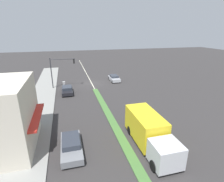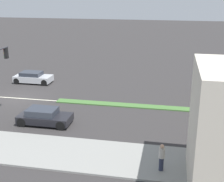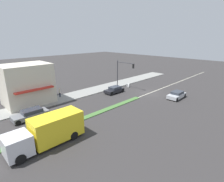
{
  "view_description": "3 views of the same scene",
  "coord_description": "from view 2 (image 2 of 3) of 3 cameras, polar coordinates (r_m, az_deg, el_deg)",
  "views": [
    {
      "loc": [
        4.84,
        34.48,
        10.52
      ],
      "look_at": [
        -1.85,
        9.36,
        1.36
      ],
      "focal_mm": 28.0,
      "sensor_mm": 36.0,
      "label": 1
    },
    {
      "loc": [
        25.26,
        14.0,
        9.72
      ],
      "look_at": [
        1.59,
        9.35,
        1.81
      ],
      "focal_mm": 50.0,
      "sensor_mm": 36.0,
      "label": 2
    },
    {
      "loc": [
        -17.57,
        28.07,
        10.37
      ],
      "look_at": [
        1.17,
        9.32,
        2.16
      ],
      "focal_mm": 28.0,
      "sensor_mm": 36.0,
      "label": 3
    }
  ],
  "objects": [
    {
      "name": "sedan_silver",
      "position": [
        34.84,
        -14.25,
        2.41
      ],
      "size": [
        1.81,
        4.0,
        1.22
      ],
      "color": "#B7BABF",
      "rests_on": "ground"
    },
    {
      "name": "ground_plane",
      "position": [
        27.36,
        18.78,
        -3.67
      ],
      "size": [
        160.0,
        160.0,
        0.0
      ],
      "primitive_type": "plane",
      "color": "#333030"
    },
    {
      "name": "lane_marking_center",
      "position": [
        30.47,
        -16.94,
        -1.26
      ],
      "size": [
        0.16,
        60.0,
        0.01
      ],
      "primitive_type": "cube",
      "color": "beige",
      "rests_on": "ground"
    },
    {
      "name": "sedan_dark",
      "position": [
        24.03,
        -12.27,
        -4.59
      ],
      "size": [
        1.82,
        3.95,
        1.23
      ],
      "color": "black",
      "rests_on": "ground"
    },
    {
      "name": "pedestrian",
      "position": [
        17.68,
        9.05,
        -11.79
      ],
      "size": [
        0.34,
        0.34,
        1.6
      ],
      "color": "#282D42",
      "rests_on": "sidewalk_right"
    }
  ]
}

